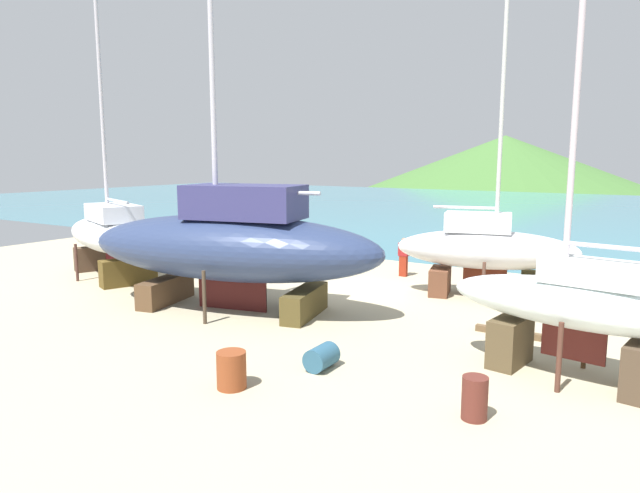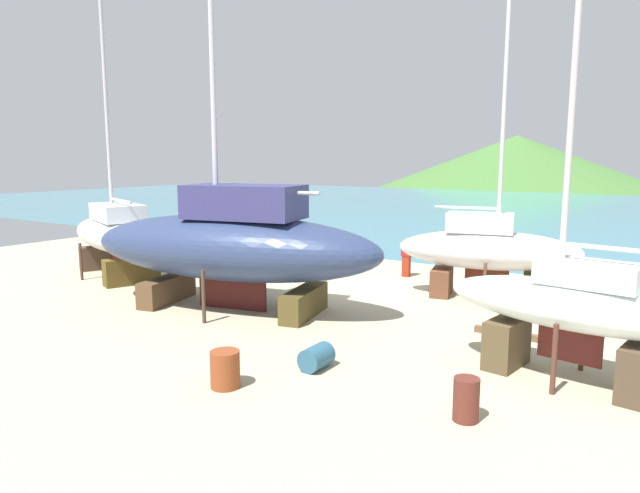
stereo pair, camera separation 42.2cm
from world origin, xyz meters
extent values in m
plane|color=tan|center=(0.00, -5.03, 0.00)|extent=(46.49, 46.49, 0.00)
cube|color=teal|center=(0.00, 38.43, 0.00)|extent=(146.47, 63.68, 0.01)
cone|color=#437033|center=(-20.99, 102.23, 0.00)|extent=(101.50, 101.50, 19.46)
cube|color=brown|center=(6.05, 1.73, 0.51)|extent=(1.05, 1.66, 1.02)
cube|color=brown|center=(2.85, 0.94, 0.51)|extent=(1.05, 1.66, 1.02)
cylinder|color=brown|center=(4.20, 2.36, 0.77)|extent=(0.12, 0.12, 1.53)
cylinder|color=brown|center=(4.70, 0.31, 0.77)|extent=(0.12, 0.12, 1.53)
ellipsoid|color=silver|center=(4.45, 1.34, 1.82)|extent=(6.87, 3.45, 1.45)
cube|color=#521D10|center=(4.45, 1.34, 0.59)|extent=(1.56, 0.46, 1.02)
cube|color=white|center=(4.13, 1.26, 2.84)|extent=(2.58, 1.69, 0.73)
cylinder|color=silver|center=(4.77, 1.42, 6.98)|extent=(0.15, 0.15, 9.01)
cylinder|color=beige|center=(3.65, 1.14, 3.37)|extent=(2.27, 0.66, 0.11)
cube|color=brown|center=(-5.06, -5.65, 0.46)|extent=(1.28, 2.76, 0.93)
cube|color=#4D401F|center=(0.19, -4.44, 0.46)|extent=(1.28, 2.76, 0.93)
cylinder|color=#423528|center=(-2.02, -6.84, 0.86)|extent=(0.12, 0.12, 1.72)
cylinder|color=#4F3B1A|center=(-2.85, -3.25, 0.86)|extent=(0.12, 0.12, 1.72)
ellipsoid|color=navy|center=(-2.43, -5.05, 2.17)|extent=(11.24, 5.67, 2.26)
cube|color=#4A1816|center=(-2.43, -5.05, 0.25)|extent=(2.54, 0.66, 1.58)
cube|color=navy|center=(-1.91, -4.93, 3.75)|extent=(4.23, 2.82, 1.13)
cylinder|color=silver|center=(-2.96, -5.17, 9.54)|extent=(0.19, 0.19, 12.72)
cylinder|color=silver|center=(-1.12, -4.75, 4.08)|extent=(3.70, 0.97, 0.13)
cube|color=brown|center=(7.06, -5.37, 0.61)|extent=(0.90, 1.50, 1.22)
cylinder|color=#502E24|center=(8.41, -6.54, 0.81)|extent=(0.12, 0.12, 1.62)
cylinder|color=#4E3620|center=(8.69, -4.62, 0.81)|extent=(0.12, 0.12, 1.62)
ellipsoid|color=white|center=(8.55, -5.58, 1.84)|extent=(6.24, 2.62, 1.13)
cube|color=#511C18|center=(8.55, -5.58, 0.88)|extent=(1.45, 0.29, 0.79)
cube|color=silver|center=(8.85, -5.63, 2.63)|extent=(2.31, 1.36, 0.56)
cylinder|color=beige|center=(8.26, -5.54, 6.02)|extent=(0.15, 0.15, 7.34)
cylinder|color=silver|center=(9.30, -5.69, 3.25)|extent=(2.11, 0.41, 0.10)
cube|color=#493627|center=(-12.40, -2.90, 0.55)|extent=(1.47, 2.32, 1.11)
cube|color=#54401B|center=(-8.58, -4.41, 0.55)|extent=(1.47, 2.32, 1.11)
cylinder|color=#4A2E27|center=(-11.06, -5.08, 0.80)|extent=(0.12, 0.12, 1.60)
cylinder|color=#503F22|center=(-9.93, -2.23, 0.80)|extent=(0.12, 0.12, 1.60)
ellipsoid|color=silver|center=(-10.49, -3.66, 1.88)|extent=(8.67, 5.62, 1.41)
cube|color=#4C1115|center=(-10.49, -3.66, 0.68)|extent=(1.87, 0.80, 0.99)
cube|color=silver|center=(-10.11, -3.81, 2.87)|extent=(3.37, 2.64, 0.71)
cylinder|color=#BBB6C0|center=(-10.87, -3.50, 7.50)|extent=(0.17, 0.17, 9.96)
cylinder|color=silver|center=(-9.54, -4.03, 3.42)|extent=(2.72, 1.17, 0.12)
cube|color=maroon|center=(0.30, 3.24, 0.46)|extent=(0.35, 0.21, 0.92)
cube|color=maroon|center=(0.30, 3.24, 1.21)|extent=(0.45, 0.25, 0.59)
sphere|color=#926650|center=(0.30, 3.24, 1.61)|extent=(0.22, 0.22, 0.22)
cylinder|color=#2B5670|center=(3.17, -8.17, 0.30)|extent=(0.61, 0.86, 0.60)
cylinder|color=#58261E|center=(7.24, -8.87, 0.44)|extent=(0.73, 0.73, 0.89)
cylinder|color=brown|center=(2.07, -10.28, 0.43)|extent=(0.93, 0.93, 0.86)
cube|color=brown|center=(6.42, -2.94, 0.09)|extent=(1.91, 0.22, 0.19)
camera|label=1|loc=(10.38, -19.67, 5.22)|focal=31.99mm
camera|label=2|loc=(10.73, -19.44, 5.22)|focal=31.99mm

